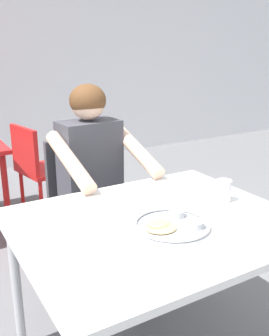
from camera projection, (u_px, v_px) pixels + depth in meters
table_foreground at (156, 236)px, 1.59m from camera, size 1.11×0.92×0.72m
thali_tray at (173, 224)px, 1.51m from camera, size 0.30×0.30×0.03m
drinking_cup at (224, 190)px, 1.75m from camera, size 0.07×0.07×0.10m
chair_foreground at (82, 199)px, 2.42m from camera, size 0.41×0.41×0.86m
diner_foreground at (98, 174)px, 2.18m from camera, size 0.51×0.57×1.21m
chair_red_right at (37, 165)px, 3.20m from camera, size 0.45×0.49×0.80m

